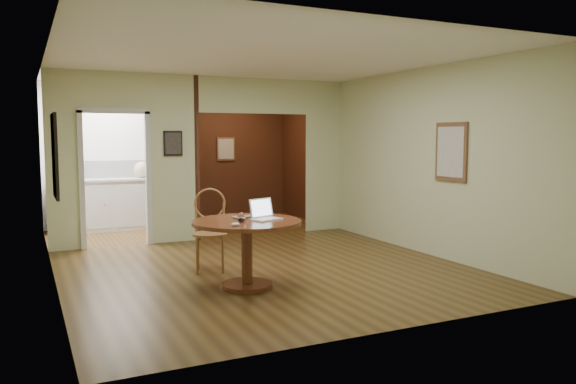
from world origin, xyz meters
name	(u,v)px	position (x,y,z in m)	size (l,w,h in m)	color
floor	(269,271)	(0.00, 0.00, 0.00)	(5.00, 5.00, 0.00)	#412C12
room_shell	(172,161)	(-0.47, 3.10, 1.29)	(5.20, 7.50, 5.00)	white
dining_table	(247,238)	(-0.54, -0.62, 0.57)	(1.23, 1.23, 0.77)	brown
chair	(210,225)	(-0.66, 0.39, 0.58)	(0.56, 0.56, 1.05)	brown
open_laptop	(264,214)	(-0.34, -0.62, 0.83)	(0.38, 0.38, 0.23)	white
closed_laptop	(247,217)	(-0.48, -0.46, 0.78)	(0.30, 0.19, 0.02)	#BCBCC1
mouse	(235,224)	(-0.80, -0.96, 0.79)	(0.10, 0.05, 0.04)	white
wine_glass	(241,217)	(-0.64, -0.71, 0.82)	(0.10, 0.10, 0.11)	white
pen	(239,223)	(-0.69, -0.78, 0.77)	(0.01, 0.01, 0.15)	#0B1A51
kitchen_cabinet	(111,204)	(-1.35, 4.20, 0.47)	(2.06, 0.60, 0.94)	silver
grocery_bag	(142,170)	(-0.77, 4.20, 1.09)	(0.30, 0.26, 0.30)	#C7AB91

